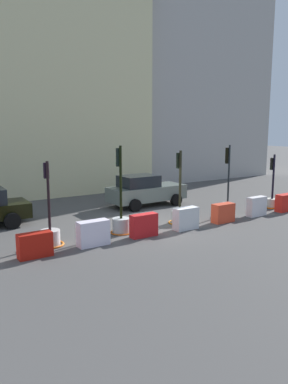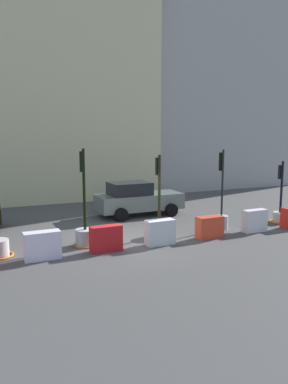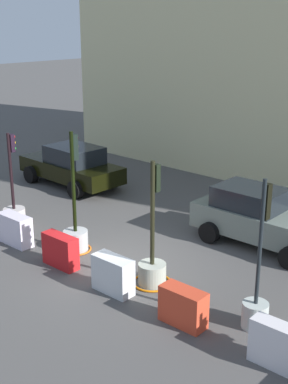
{
  "view_description": "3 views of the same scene",
  "coord_description": "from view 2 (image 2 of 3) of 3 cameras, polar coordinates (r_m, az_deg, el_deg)",
  "views": [
    {
      "loc": [
        -8.75,
        -13.03,
        4.2
      ],
      "look_at": [
        -0.12,
        0.4,
        1.45
      ],
      "focal_mm": 35.8,
      "sensor_mm": 36.0,
      "label": 1
    },
    {
      "loc": [
        -4.88,
        -12.94,
        3.97
      ],
      "look_at": [
        1.02,
        0.44,
        1.71
      ],
      "focal_mm": 35.31,
      "sensor_mm": 36.0,
      "label": 2
    },
    {
      "loc": [
        9.14,
        -8.91,
        6.31
      ],
      "look_at": [
        0.37,
        0.72,
        1.98
      ],
      "focal_mm": 48.77,
      "sensor_mm": 36.0,
      "label": 3
    }
  ],
  "objects": [
    {
      "name": "building_corner_block",
      "position": [
        30.56,
        7.09,
        17.02
      ],
      "size": [
        16.09,
        8.05,
        16.71
      ],
      "color": "#ACA8A2",
      "rests_on": "ground_plane"
    },
    {
      "name": "ground_plane",
      "position": [
        14.39,
        -3.03,
        -7.26
      ],
      "size": [
        120.0,
        120.0,
        0.0
      ],
      "primitive_type": "plane",
      "color": "#4D4A49"
    },
    {
      "name": "car_grey_saloon",
      "position": [
        18.45,
        -1.04,
        -1.05
      ],
      "size": [
        4.21,
        2.06,
        1.67
      ],
      "color": "slate",
      "rests_on": "ground_plane"
    },
    {
      "name": "traffic_light_2",
      "position": [
        13.71,
        -8.9,
        -5.77
      ],
      "size": [
        0.88,
        0.88,
        3.47
      ],
      "color": "#A8AAAA",
      "rests_on": "ground_plane"
    },
    {
      "name": "building_main_facade",
      "position": [
        26.24,
        -19.22,
        13.87
      ],
      "size": [
        17.26,
        9.54,
        13.0
      ],
      "color": "beige",
      "rests_on": "ground_plane"
    },
    {
      "name": "traffic_light_3",
      "position": [
        14.7,
        2.28,
        -4.88
      ],
      "size": [
        0.99,
        0.99,
        3.18
      ],
      "color": "#A9AF9F",
      "rests_on": "ground_plane"
    },
    {
      "name": "construction_barrier_6",
      "position": [
        16.1,
        16.37,
        -4.19
      ],
      "size": [
        1.04,
        0.4,
        0.91
      ],
      "color": "silver",
      "rests_on": "ground_plane"
    },
    {
      "name": "construction_barrier_2",
      "position": [
        12.56,
        -15.11,
        -7.8
      ],
      "size": [
        1.15,
        0.47,
        0.91
      ],
      "color": "white",
      "rests_on": "ground_plane"
    },
    {
      "name": "traffic_light_4",
      "position": [
        16.16,
        11.6,
        -3.26
      ],
      "size": [
        0.57,
        0.57,
        3.34
      ],
      "color": "#ACB6B0",
      "rests_on": "ground_plane"
    },
    {
      "name": "construction_barrier_5",
      "position": [
        14.77,
        9.87,
        -5.27
      ],
      "size": [
        1.05,
        0.47,
        0.84
      ],
      "color": "#D94126",
      "rests_on": "ground_plane"
    },
    {
      "name": "construction_barrier_3",
      "position": [
        12.99,
        -5.76,
        -7.02
      ],
      "size": [
        1.1,
        0.4,
        0.89
      ],
      "color": "red",
      "rests_on": "ground_plane"
    },
    {
      "name": "construction_barrier_4",
      "position": [
        13.7,
        2.44,
        -6.09
      ],
      "size": [
        1.07,
        0.48,
        0.91
      ],
      "color": "silver",
      "rests_on": "ground_plane"
    },
    {
      "name": "traffic_light_5",
      "position": [
        18.13,
        19.86,
        -2.93
      ],
      "size": [
        0.92,
        0.92,
        2.78
      ],
      "color": "beige",
      "rests_on": "ground_plane"
    }
  ]
}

